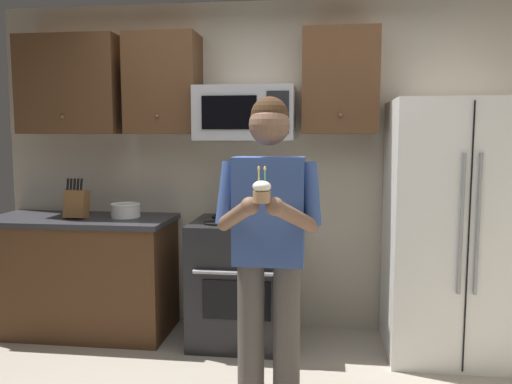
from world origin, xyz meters
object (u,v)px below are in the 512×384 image
object	(u,v)px
microwave	(246,114)
knife_block	(77,203)
bowl_large_white	(126,210)
refrigerator	(454,229)
cupcake	(262,191)
person	(269,239)
oven_range	(244,281)

from	to	relation	value
microwave	knife_block	size ratio (longest dim) A/B	2.31
microwave	bowl_large_white	bearing A→B (deg)	-176.88
bowl_large_white	microwave	bearing A→B (deg)	3.12
refrigerator	cupcake	xyz separation A→B (m)	(-1.21, -1.29, 0.39)
knife_block	cupcake	bearing A→B (deg)	-39.27
microwave	refrigerator	size ratio (longest dim) A/B	0.41
person	refrigerator	bearing A→B (deg)	38.55
person	cupcake	distance (m)	0.44
oven_range	microwave	size ratio (longest dim) A/B	1.26
microwave	bowl_large_white	size ratio (longest dim) A/B	3.15
microwave	knife_block	bearing A→B (deg)	-173.46
knife_block	bowl_large_white	bearing A→B (deg)	15.37
bowl_large_white	person	world-z (taller)	person
oven_range	cupcake	distance (m)	1.60
cupcake	bowl_large_white	bearing A→B (deg)	131.49
refrigerator	knife_block	world-z (taller)	refrigerator
refrigerator	bowl_large_white	xyz separation A→B (m)	(-2.44, 0.11, 0.08)
person	microwave	bearing A→B (deg)	104.61
microwave	refrigerator	world-z (taller)	microwave
refrigerator	bowl_large_white	bearing A→B (deg)	177.49
oven_range	bowl_large_white	distance (m)	1.08
refrigerator	cupcake	world-z (taller)	refrigerator
refrigerator	knife_block	size ratio (longest dim) A/B	5.63
bowl_large_white	person	distance (m)	1.64
knife_block	person	distance (m)	1.86
oven_range	microwave	world-z (taller)	microwave
bowl_large_white	person	bearing A→B (deg)	-40.85
microwave	person	bearing A→B (deg)	-75.39
microwave	refrigerator	bearing A→B (deg)	-6.03
oven_range	person	xyz separation A→B (m)	(0.29, -1.00, 0.53)
knife_block	microwave	bearing A→B (deg)	6.54
oven_range	person	distance (m)	1.17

